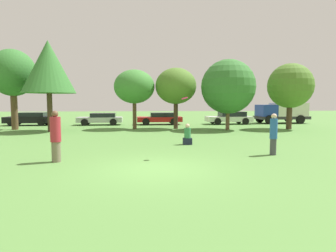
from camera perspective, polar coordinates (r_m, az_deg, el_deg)
The scene contains 16 objects.
ground_plane at distance 9.44m, azimuth -2.45°, elevation -8.64°, with size 120.00×120.00×0.00m, color #54843D.
person_thrower at distance 11.13m, azimuth -21.76°, elevation -1.95°, with size 0.38×0.38×1.89m.
person_catcher at distance 12.52m, azimuth 20.54°, elevation -1.49°, with size 0.30×0.30×1.73m.
frisbee at distance 11.11m, azimuth 3.38°, elevation 5.63°, with size 0.26×0.25×0.13m.
bystander_sitting at distance 14.71m, azimuth 3.95°, elevation -2.02°, with size 0.45×0.37×1.08m.
tree_0 at distance 25.78m, azimuth -28.90°, elevation 9.29°, with size 3.52×3.52×6.36m.
tree_1 at distance 23.06m, azimuth -23.03°, elevation 10.91°, with size 3.88×3.88×6.75m.
tree_2 at distance 23.41m, azimuth -6.82°, elevation 7.87°, with size 3.31×3.31×4.85m.
tree_3 at distance 23.29m, azimuth 1.60°, elevation 8.03°, with size 3.35×3.35×4.99m.
tree_4 at distance 23.01m, azimuth 12.07°, elevation 7.77°, with size 4.29×4.29×5.57m.
tree_5 at distance 25.05m, azimuth 23.47°, elevation 7.42°, with size 3.60×3.60×5.32m.
parked_car_black at distance 29.85m, azimuth -26.10°, elevation 1.37°, with size 4.32×1.96×1.23m.
parked_car_silver at distance 28.10m, azimuth -13.41°, elevation 1.48°, with size 4.30×2.08×1.15m.
parked_car_red at distance 27.81m, azimuth -1.57°, elevation 1.61°, with size 4.41×2.08×1.17m.
parked_car_white at distance 28.98m, azimuth 12.36°, elevation 1.70°, with size 4.57×2.09×1.26m.
delivery_truck_blue at distance 31.88m, azimuth 21.98°, elevation 2.71°, with size 5.34×2.59×2.12m.
Camera 1 is at (-0.44, -9.17, 2.20)m, focal length 30.16 mm.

